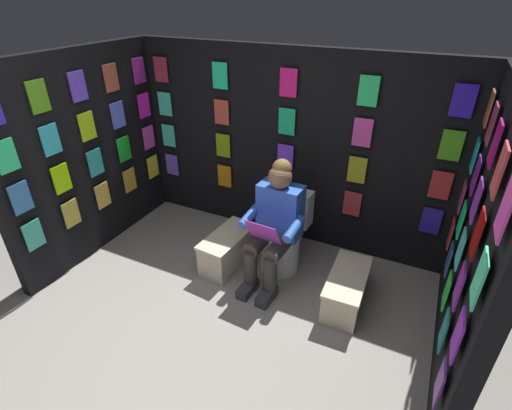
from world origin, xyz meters
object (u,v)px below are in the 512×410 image
Objects in this scene: toilet at (284,237)px; comic_longbox_far at (346,290)px; comic_longbox_near at (228,250)px; person_reading at (274,224)px.

comic_longbox_far is at bearing 161.08° from toilet.
person_reading is at bearing -171.55° from comic_longbox_near.
toilet reaches higher than comic_longbox_far.
toilet is at bearing -89.56° from person_reading.
person_reading is 1.76× the size of comic_longbox_near.
comic_longbox_far is (-0.73, 0.07, -0.44)m from person_reading.
comic_longbox_far is (-0.72, 0.29, -0.16)m from toilet.
toilet reaches higher than comic_longbox_near.
person_reading is (0.01, 0.23, 0.27)m from toilet.
toilet is 0.65× the size of person_reading.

